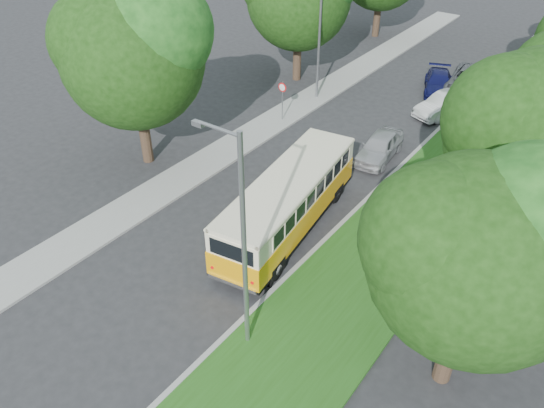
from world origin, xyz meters
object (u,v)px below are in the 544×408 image
Objects in this scene: lamppost_far at (318,35)px; car_grey at (470,81)px; car_white at (444,105)px; vintage_bus at (288,204)px; car_blue at (438,83)px; car_silver at (380,147)px; lamppost_near at (241,241)px.

lamppost_far is 1.36× the size of car_grey.
lamppost_far is 1.81× the size of car_white.
car_blue is at bearing 83.80° from vintage_bus.
car_blue is at bearing 136.38° from car_white.
vintage_bus is 7.98m from car_silver.
lamppost_far is at bearing 140.91° from car_silver.
car_blue is (6.03, 5.74, -3.49)m from lamppost_far.
car_white is at bearing 17.58° from lamppost_far.
car_grey reaches higher than car_blue.
car_silver is (0.37, 7.94, -0.68)m from vintage_bus.
vintage_bus is 19.46m from car_grey.
lamppost_near is at bearing -67.13° from car_white.
car_silver is (6.90, -4.61, -3.43)m from lamppost_far.
car_grey is at bearing 92.72° from lamppost_near.
car_grey is (7.70, 6.87, -3.35)m from lamppost_far.
car_blue is (-2.87, 24.24, -3.75)m from lamppost_near.
lamppost_near is 24.70m from car_blue.
lamppost_near reaches higher than car_grey.
lamppost_far is 9.03m from car_blue.
car_silver is at bearing 98.22° from lamppost_near.
car_silver is 0.73× the size of car_grey.
lamppost_near is 7.08m from vintage_bus.
vintage_bus is (6.53, -12.55, -2.76)m from lamppost_far.
lamppost_far is 14.41m from vintage_bus.
lamppost_far is at bearing -145.56° from car_grey.
lamppost_far is at bearing -142.85° from car_white.
car_blue is at bearing -153.22° from car_grey.
car_white is (7.70, 2.44, -3.43)m from lamppost_far.
car_blue is at bearing 89.44° from car_silver.
lamppost_far is 1.87× the size of car_silver.
lamppost_near is 25.65m from car_grey.
car_blue is at bearing 96.76° from lamppost_near.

